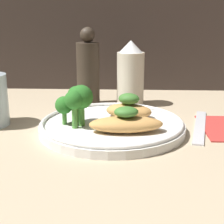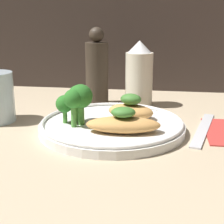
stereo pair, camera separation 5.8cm
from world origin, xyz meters
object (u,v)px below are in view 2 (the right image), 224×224
(sauce_bottle, at_px, (139,75))
(pepper_grinder, at_px, (97,70))
(plate, at_px, (112,126))
(broccoli_bunch, at_px, (76,99))

(sauce_bottle, bearing_deg, pepper_grinder, 180.00)
(sauce_bottle, xyz_separation_m, pepper_grinder, (-0.09, 0.00, 0.01))
(plate, xyz_separation_m, sauce_bottle, (0.03, 0.18, 0.06))
(plate, height_order, sauce_bottle, sauce_bottle)
(plate, height_order, broccoli_bunch, broccoli_bunch)
(sauce_bottle, relative_size, pepper_grinder, 0.84)
(broccoli_bunch, bearing_deg, plate, 11.83)
(plate, distance_m, broccoli_bunch, 0.08)
(plate, distance_m, pepper_grinder, 0.20)
(broccoli_bunch, bearing_deg, pepper_grinder, 90.15)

